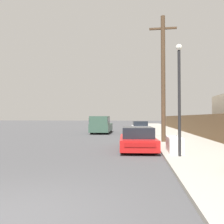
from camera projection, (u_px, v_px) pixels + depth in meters
ground_plane at (5, 224)px, 3.52m from camera, size 220.00×220.00×0.00m
sidewalk_curb at (165, 131)px, 26.20m from camera, size 4.20×63.00×0.12m
discarded_fridge at (174, 144)px, 10.14m from camera, size 0.66×1.80×0.72m
parked_sports_car_red at (137, 139)px, 11.52m from camera, size 2.07×4.26×1.21m
car_parked_mid at (140, 127)px, 23.99m from camera, size 2.02×4.40×1.31m
pickup_truck at (101, 125)px, 23.47m from camera, size 2.16×5.50×1.84m
utility_pole at (163, 77)px, 14.48m from camera, size 1.80×0.28×8.37m
street_lamp at (179, 91)px, 9.03m from camera, size 0.26×0.26×4.64m
wooden_fence at (191, 124)px, 21.48m from camera, size 0.08×39.13×1.82m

